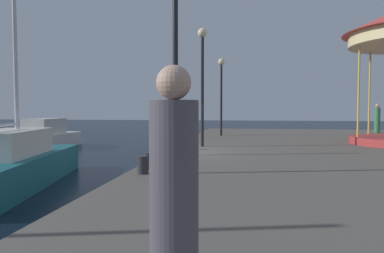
{
  "coord_description": "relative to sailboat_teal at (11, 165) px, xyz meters",
  "views": [
    {
      "loc": [
        2.64,
        -11.86,
        2.23
      ],
      "look_at": [
        0.46,
        2.7,
        1.51
      ],
      "focal_mm": 32.35,
      "sensor_mm": 36.0,
      "label": 1
    }
  ],
  "objects": [
    {
      "name": "lamp_post_far_end",
      "position": [
        5.39,
        10.05,
        3.06
      ],
      "size": [
        0.36,
        0.36,
        4.22
      ],
      "color": "black",
      "rests_on": "quay_dock"
    },
    {
      "name": "bollard_south",
      "position": [
        4.47,
        3.08,
        0.36
      ],
      "size": [
        0.24,
        0.24,
        0.4
      ],
      "primitive_type": "cylinder",
      "color": "#2D2D33",
      "rests_on": "quay_dock"
    },
    {
      "name": "sailboat_teal",
      "position": [
        0.0,
        0.0,
        0.0
      ],
      "size": [
        3.32,
        6.86,
        6.07
      ],
      "color": "#19606B",
      "rests_on": "ground"
    },
    {
      "name": "lamp_post_near_edge",
      "position": [
        5.11,
        -1.41,
        3.18
      ],
      "size": [
        0.36,
        0.36,
        4.43
      ],
      "color": "black",
      "rests_on": "quay_dock"
    },
    {
      "name": "motorboat_white",
      "position": [
        -4.69,
        9.25,
        -0.01
      ],
      "size": [
        2.17,
        5.91,
        1.72
      ],
      "color": "white",
      "rests_on": "ground"
    },
    {
      "name": "ground_plane",
      "position": [
        3.97,
        2.89,
        -0.64
      ],
      "size": [
        120.0,
        120.0,
        0.0
      ],
      "primitive_type": "plane",
      "color": "black"
    },
    {
      "name": "bollard_center",
      "position": [
        4.37,
        -0.95,
        0.36
      ],
      "size": [
        0.24,
        0.24,
        0.4
      ],
      "primitive_type": "cylinder",
      "color": "#2D2D33",
      "rests_on": "quay_dock"
    },
    {
      "name": "person_mid_promenade",
      "position": [
        6.14,
        -6.66,
        0.98
      ],
      "size": [
        0.34,
        0.34,
        1.74
      ],
      "color": "#514C56",
      "rests_on": "quay_dock"
    },
    {
      "name": "bollard_north",
      "position": [
        4.39,
        -1.55,
        0.36
      ],
      "size": [
        0.24,
        0.24,
        0.4
      ],
      "primitive_type": "cylinder",
      "color": "#2D2D33",
      "rests_on": "quay_dock"
    },
    {
      "name": "person_far_corner",
      "position": [
        14.77,
        13.77,
        1.01
      ],
      "size": [
        0.34,
        0.34,
        1.79
      ],
      "color": "#387247",
      "rests_on": "quay_dock"
    },
    {
      "name": "lamp_post_mid_promenade",
      "position": [
        5.03,
        4.32,
        3.25
      ],
      "size": [
        0.36,
        0.36,
        4.55
      ],
      "color": "black",
      "rests_on": "quay_dock"
    },
    {
      "name": "quay_dock",
      "position": [
        10.88,
        2.89,
        -0.24
      ],
      "size": [
        13.81,
        28.66,
        0.8
      ],
      "primitive_type": "cube",
      "color": "#5B564F",
      "rests_on": "ground"
    }
  ]
}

